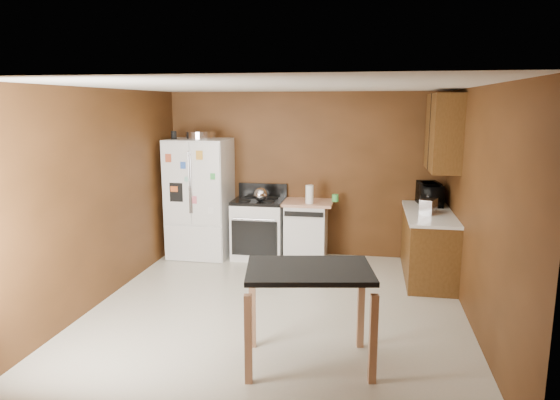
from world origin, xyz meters
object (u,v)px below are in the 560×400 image
(green_canister, at_px, (335,198))
(microwave, at_px, (430,195))
(kettle, at_px, (260,195))
(refrigerator, at_px, (200,198))
(roasting_pan, at_px, (200,135))
(gas_range, at_px, (259,227))
(island, at_px, (309,284))
(paper_towel, at_px, (310,194))
(pen_cup, at_px, (174,135))
(toaster, at_px, (428,206))
(dishwasher, at_px, (306,230))

(green_canister, height_order, microwave, microwave)
(kettle, relative_size, microwave, 0.39)
(refrigerator, bearing_deg, roasting_pan, 15.81)
(refrigerator, xyz_separation_m, gas_range, (0.91, 0.06, -0.44))
(island, bearing_deg, paper_towel, 96.84)
(roasting_pan, bearing_deg, pen_cup, -159.84)
(pen_cup, relative_size, toaster, 0.45)
(paper_towel, xyz_separation_m, refrigerator, (-1.69, 0.07, -0.12))
(pen_cup, bearing_deg, microwave, 3.19)
(roasting_pan, relative_size, green_canister, 4.16)
(dishwasher, bearing_deg, green_canister, 8.27)
(paper_towel, bearing_deg, refrigerator, 177.59)
(green_canister, bearing_deg, refrigerator, -175.92)
(kettle, bearing_deg, microwave, 4.02)
(gas_range, distance_m, dishwasher, 0.72)
(refrigerator, distance_m, dishwasher, 1.69)
(roasting_pan, distance_m, dishwasher, 2.13)
(gas_range, distance_m, island, 3.29)
(kettle, xyz_separation_m, gas_range, (-0.06, 0.15, -0.54))
(microwave, bearing_deg, island, 148.50)
(kettle, height_order, green_canister, kettle)
(kettle, bearing_deg, island, -69.74)
(roasting_pan, height_order, island, roasting_pan)
(microwave, distance_m, gas_range, 2.55)
(roasting_pan, distance_m, toaster, 3.43)
(pen_cup, distance_m, kettle, 1.56)
(dishwasher, bearing_deg, gas_range, -178.06)
(roasting_pan, distance_m, gas_range, 1.65)
(paper_towel, bearing_deg, microwave, 5.19)
(pen_cup, xyz_separation_m, island, (2.38, -2.88, -1.11))
(kettle, bearing_deg, dishwasher, 14.57)
(refrigerator, bearing_deg, island, -55.79)
(refrigerator, bearing_deg, pen_cup, -159.40)
(roasting_pan, relative_size, kettle, 2.19)
(toaster, relative_size, refrigerator, 0.15)
(roasting_pan, xyz_separation_m, pen_cup, (-0.37, -0.13, 0.01))
(dishwasher, bearing_deg, roasting_pan, -177.29)
(roasting_pan, relative_size, paper_towel, 1.66)
(pen_cup, distance_m, toaster, 3.77)
(pen_cup, bearing_deg, refrigerator, 20.60)
(gas_range, relative_size, island, 0.91)
(microwave, bearing_deg, pen_cup, 85.23)
(dishwasher, bearing_deg, toaster, -19.75)
(kettle, relative_size, toaster, 0.75)
(toaster, height_order, island, toaster)
(paper_towel, xyz_separation_m, toaster, (1.62, -0.45, -0.03))
(roasting_pan, distance_m, green_canister, 2.22)
(kettle, xyz_separation_m, refrigerator, (-0.97, 0.09, -0.10))
(gas_range, bearing_deg, refrigerator, -176.19)
(refrigerator, relative_size, gas_range, 1.64)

